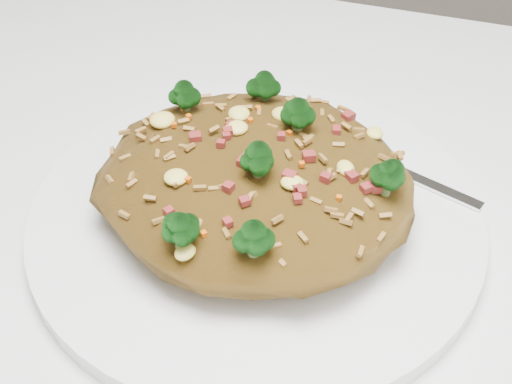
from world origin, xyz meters
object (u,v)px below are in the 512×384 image
plate (256,216)px  fried_rice (256,173)px  dining_table (178,376)px  fork (384,165)px

plate → fried_rice: fried_rice is taller
plate → fried_rice: 0.04m
dining_table → fried_rice: 0.16m
plate → fried_rice: (0.00, -0.00, 0.04)m
dining_table → plate: bearing=65.1°
dining_table → fork: (0.11, 0.14, 0.11)m
fried_rice → fork: 0.10m
dining_table → fried_rice: bearing=65.0°
dining_table → plate: (0.03, 0.07, 0.10)m
plate → fried_rice: bearing=-43.8°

